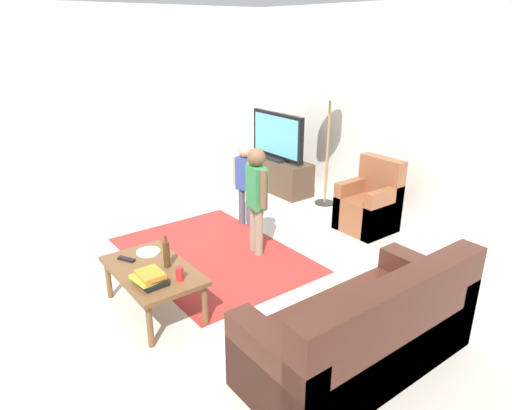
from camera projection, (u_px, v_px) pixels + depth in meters
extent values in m
plane|color=beige|center=(209.00, 277.00, 4.68)|extent=(7.80, 7.80, 0.00)
cube|color=silver|center=(406.00, 114.00, 5.88)|extent=(6.00, 0.12, 2.70)
cube|color=silver|center=(93.00, 106.00, 6.44)|extent=(0.12, 6.00, 2.70)
cube|color=#9E2D28|center=(213.00, 254.00, 5.14)|extent=(2.20, 1.60, 0.01)
cube|color=#4C3828|center=(278.00, 174.00, 7.15)|extent=(1.20, 0.44, 0.50)
cube|color=black|center=(275.00, 184.00, 7.17)|extent=(1.10, 0.32, 0.03)
cube|color=black|center=(277.00, 158.00, 7.04)|extent=(0.44, 0.28, 0.03)
cube|color=black|center=(277.00, 135.00, 6.91)|extent=(1.10, 0.07, 0.68)
cube|color=#59B2D8|center=(275.00, 135.00, 6.89)|extent=(1.00, 0.01, 0.58)
cube|color=#472319|center=(357.00, 340.00, 3.40)|extent=(0.80, 1.80, 0.42)
cube|color=#472319|center=(393.00, 335.00, 3.10)|extent=(0.20, 1.80, 0.86)
cube|color=#472319|center=(273.00, 376.00, 2.92)|extent=(0.80, 0.20, 0.60)
cube|color=#472319|center=(423.00, 294.00, 3.82)|extent=(0.80, 0.20, 0.60)
cube|color=#B22823|center=(425.00, 284.00, 3.47)|extent=(0.10, 0.32, 0.32)
cube|color=brown|center=(367.00, 214.00, 5.71)|extent=(0.60, 0.60, 0.42)
cube|color=brown|center=(380.00, 192.00, 5.75)|extent=(0.60, 0.16, 0.90)
cube|color=brown|center=(353.00, 202.00, 5.86)|extent=(0.12, 0.60, 0.60)
cube|color=brown|center=(383.00, 213.00, 5.50)|extent=(0.12, 0.60, 0.60)
cylinder|color=#262626|center=(324.00, 203.00, 6.66)|extent=(0.28, 0.28, 0.02)
cylinder|color=#99844C|center=(327.00, 152.00, 6.39)|extent=(0.03, 0.03, 1.50)
cylinder|color=silver|center=(331.00, 88.00, 6.07)|extent=(0.36, 0.36, 0.28)
cylinder|color=#4C4C59|center=(242.00, 206.00, 5.88)|extent=(0.08, 0.08, 0.48)
cylinder|color=#4C4C59|center=(250.00, 208.00, 5.83)|extent=(0.08, 0.08, 0.48)
cube|color=#2D478C|center=(245.00, 174.00, 5.70)|extent=(0.26, 0.22, 0.41)
sphere|color=tan|center=(245.00, 151.00, 5.59)|extent=(0.17, 0.17, 0.17)
cylinder|color=tan|center=(235.00, 170.00, 5.75)|extent=(0.06, 0.06, 0.37)
cylinder|color=tan|center=(256.00, 173.00, 5.63)|extent=(0.06, 0.06, 0.37)
cylinder|color=gray|center=(254.00, 228.00, 5.17)|extent=(0.09, 0.09, 0.54)
cylinder|color=gray|center=(259.00, 232.00, 5.06)|extent=(0.09, 0.09, 0.54)
cube|color=#338C4C|center=(256.00, 187.00, 4.93)|extent=(0.28, 0.19, 0.47)
sphere|color=brown|center=(256.00, 157.00, 4.81)|extent=(0.19, 0.19, 0.19)
cylinder|color=brown|center=(250.00, 181.00, 5.06)|extent=(0.07, 0.07, 0.42)
cylinder|color=brown|center=(263.00, 189.00, 4.78)|extent=(0.07, 0.07, 0.42)
cube|color=brown|center=(152.00, 270.00, 3.99)|extent=(1.00, 0.60, 0.04)
cylinder|color=brown|center=(109.00, 279.00, 4.27)|extent=(0.05, 0.05, 0.38)
cylinder|color=brown|center=(150.00, 326.00, 3.59)|extent=(0.05, 0.05, 0.38)
cylinder|color=brown|center=(158.00, 264.00, 4.55)|extent=(0.05, 0.05, 0.38)
cylinder|color=brown|center=(205.00, 305.00, 3.87)|extent=(0.05, 0.05, 0.38)
cube|color=black|center=(151.00, 281.00, 3.75)|extent=(0.28, 0.21, 0.04)
cube|color=yellow|center=(148.00, 277.00, 3.73)|extent=(0.26, 0.24, 0.03)
cube|color=orange|center=(150.00, 274.00, 3.72)|extent=(0.23, 0.18, 0.04)
cylinder|color=#4C3319|center=(166.00, 254.00, 3.97)|extent=(0.06, 0.06, 0.24)
cylinder|color=#4C3319|center=(165.00, 239.00, 3.92)|extent=(0.02, 0.02, 0.06)
cube|color=black|center=(126.00, 259.00, 4.13)|extent=(0.17, 0.12, 0.02)
cylinder|color=red|center=(180.00, 274.00, 3.78)|extent=(0.07, 0.07, 0.12)
cylinder|color=white|center=(148.00, 252.00, 4.26)|extent=(0.22, 0.22, 0.02)
cube|color=silver|center=(149.00, 252.00, 4.25)|extent=(0.12, 0.11, 0.01)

